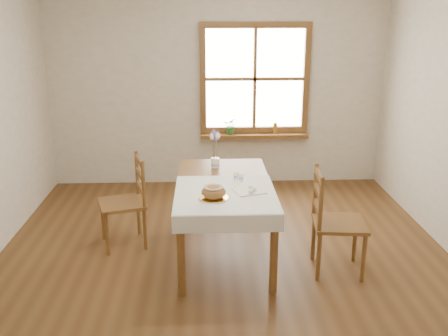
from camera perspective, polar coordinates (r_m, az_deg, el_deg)
The scene contains 18 objects.
ground at distance 4.80m, azimuth 0.15°, elevation -11.39°, with size 5.00×5.00×0.00m, color brown.
room_walls at distance 4.24m, azimuth 0.17°, elevation 9.19°, with size 4.60×5.10×2.65m.
window at distance 6.76m, azimuth 3.53°, elevation 10.13°, with size 1.46×0.08×1.46m.
window_sill at distance 6.83m, azimuth 3.47°, elevation 3.73°, with size 1.46×0.20×0.05m.
dining_table at distance 4.80m, azimuth 0.00°, elevation -2.68°, with size 0.90×1.60×0.75m.
table_linen at distance 4.48m, azimuth 0.16°, elevation -2.95°, with size 0.91×0.99×0.01m, color white.
chair_left at distance 5.17m, azimuth -11.59°, elevation -3.83°, with size 0.44×0.46×0.94m, color brown, non-canonical shape.
chair_right at distance 4.67m, azimuth 13.06°, elevation -6.01°, with size 0.46×0.48×0.99m, color brown, non-canonical shape.
bread_plate at distance 4.35m, azimuth -1.19°, elevation -3.45°, with size 0.25×0.25×0.01m, color white.
bread_loaf at distance 4.32m, azimuth -1.20°, elevation -2.64°, with size 0.21×0.21×0.12m, color olive.
egg_napkin at distance 4.52m, azimuth 2.91°, elevation -2.63°, with size 0.26×0.22×0.01m, color white.
eggs at distance 4.51m, azimuth 2.92°, elevation -2.30°, with size 0.20×0.18×0.04m, color white, non-canonical shape.
salt_shaker at distance 4.81m, azimuth 1.36°, elevation -0.87°, with size 0.05×0.05×0.09m, color white.
pepper_shaker at distance 4.78m, azimuth 1.96°, elevation -1.03°, with size 0.04×0.04×0.08m, color white.
flower_vase at distance 5.20m, azimuth -0.99°, elevation 0.53°, with size 0.09×0.09×0.10m, color white.
lavender_bouquet at distance 5.15m, azimuth -1.00°, elevation 2.62°, with size 0.16×0.16×0.29m, color #72579B, non-canonical shape.
potted_plant at distance 6.78m, azimuth 0.80°, elevation 4.64°, with size 0.20×0.23×0.18m, color #34702D.
amber_bottle at distance 6.84m, azimuth 5.87°, elevation 4.58°, with size 0.06×0.06×0.16m, color #A0691D.
Camera 1 is at (-0.19, -4.19, 2.33)m, focal length 40.00 mm.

